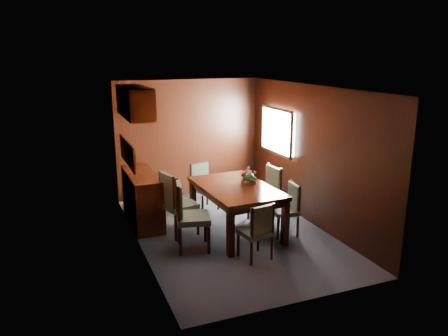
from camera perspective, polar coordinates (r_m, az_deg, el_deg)
name	(u,v)px	position (r m, az deg, el deg)	size (l,w,h in m)	color
ground	(230,233)	(7.37, 0.81, -8.43)	(4.50, 4.50, 0.00)	#3F4956
room_shell	(217,134)	(7.16, -0.94, 4.52)	(3.06, 4.52, 2.41)	black
sideboard	(143,198)	(7.78, -10.59, -3.88)	(0.48, 1.40, 0.90)	black
dining_table	(236,193)	(7.17, 1.57, -3.25)	(1.15, 1.76, 0.80)	black
chair_left_near	(188,212)	(6.60, -4.78, -5.78)	(0.59, 0.60, 1.07)	black
chair_left_far	(175,200)	(7.13, -6.43, -4.20)	(0.61, 0.62, 1.08)	black
chair_right_near	(288,206)	(7.24, 8.37, -4.94)	(0.44, 0.46, 0.87)	black
chair_right_far	(268,191)	(7.75, 5.74, -2.97)	(0.48, 0.50, 1.00)	black
chair_head	(258,229)	(6.30, 4.46, -7.92)	(0.47, 0.45, 0.87)	black
chair_foot	(203,184)	(8.33, -2.81, -2.05)	(0.52, 0.51, 0.89)	black
flower_centerpiece	(249,176)	(7.23, 3.24, -1.08)	(0.28, 0.28, 0.28)	#A44F32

